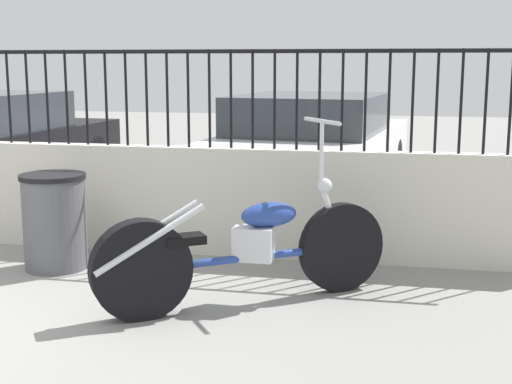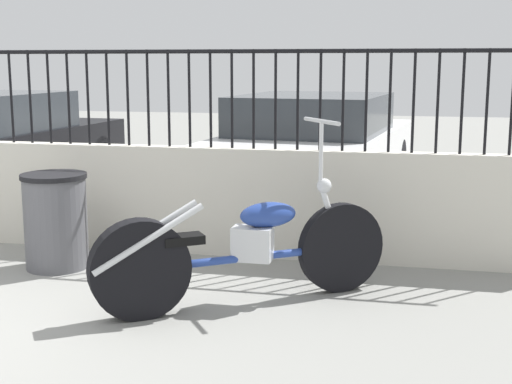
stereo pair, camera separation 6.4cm
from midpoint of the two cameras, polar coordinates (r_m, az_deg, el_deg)
name	(u,v)px [view 2 (the right image)]	position (r m, az deg, el deg)	size (l,w,h in m)	color
low_wall	(45,194)	(7.01, -16.29, -0.13)	(9.26, 0.18, 0.96)	beige
fence_railing	(39,82)	(6.90, -16.73, 8.43)	(9.26, 0.04, 0.85)	black
motorcycle_blue	(229,252)	(5.01, -1.81, -4.81)	(1.89, 1.35, 1.31)	black
trash_bin	(56,221)	(6.16, -15.44, -2.23)	(0.54, 0.54, 0.80)	#56565B
car_white	(316,146)	(9.00, 5.01, 3.69)	(2.32, 4.54, 1.32)	black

